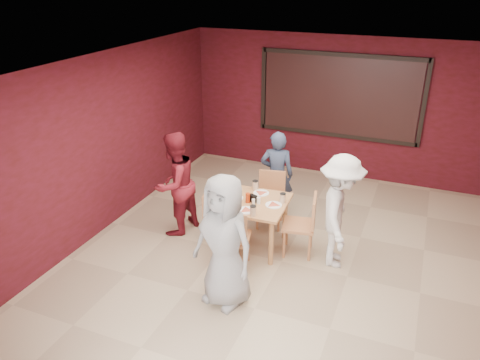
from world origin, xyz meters
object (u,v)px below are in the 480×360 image
at_px(chair_back, 271,195).
at_px(diner_left, 175,184).
at_px(chair_front, 232,237).
at_px(chair_right, 304,222).
at_px(diner_front, 224,242).
at_px(chair_left, 213,212).
at_px(diner_back, 277,175).
at_px(diner_right, 340,212).
at_px(dining_table, 254,207).

distance_m(chair_back, diner_left, 1.58).
distance_m(chair_front, chair_right, 1.14).
bearing_deg(chair_front, diner_left, 151.70).
bearing_deg(diner_front, chair_right, 82.07).
height_order(diner_front, diner_left, diner_front).
xyz_separation_m(chair_left, diner_front, (0.81, -1.37, 0.44)).
xyz_separation_m(chair_back, diner_front, (0.12, -2.12, 0.37)).
height_order(chair_back, diner_back, diner_back).
height_order(chair_left, diner_back, diner_back).
relative_size(chair_right, diner_front, 0.54).
height_order(chair_front, diner_front, diner_front).
height_order(chair_right, diner_right, diner_right).
height_order(dining_table, diner_right, diner_right).
bearing_deg(chair_right, diner_left, -176.53).
bearing_deg(chair_left, chair_back, 47.26).
relative_size(dining_table, diner_right, 0.60).
relative_size(chair_front, diner_front, 0.55).
distance_m(chair_back, chair_right, 1.02).
distance_m(dining_table, diner_front, 1.37).
distance_m(dining_table, diner_left, 1.33).
distance_m(chair_back, diner_front, 2.16).
height_order(chair_back, chair_right, chair_right).
bearing_deg(chair_back, chair_front, -92.30).
xyz_separation_m(chair_front, chair_back, (0.06, 1.49, -0.04)).
height_order(chair_front, chair_left, chair_front).
bearing_deg(chair_right, chair_back, 137.67).
distance_m(chair_left, diner_left, 0.74).
bearing_deg(diner_back, diner_left, 26.82).
relative_size(chair_left, diner_front, 0.44).
relative_size(chair_back, diner_front, 0.52).
relative_size(dining_table, chair_front, 1.04).
relative_size(dining_table, diner_front, 0.57).
bearing_deg(chair_front, diner_back, 88.15).
xyz_separation_m(chair_front, diner_left, (-1.26, 0.68, 0.29)).
xyz_separation_m(diner_front, diner_right, (1.14, 1.38, -0.04)).
height_order(diner_front, diner_right, diner_front).
relative_size(chair_front, chair_left, 1.26).
xyz_separation_m(dining_table, chair_back, (0.00, 0.78, -0.16)).
bearing_deg(chair_front, chair_back, 87.70).
distance_m(dining_table, diner_right, 1.27).
height_order(diner_front, diner_back, diner_front).
distance_m(chair_right, diner_left, 2.10).
bearing_deg(diner_right, dining_table, 80.88).
distance_m(chair_front, diner_left, 1.46).
bearing_deg(diner_back, chair_right, 114.72).
xyz_separation_m(chair_front, chair_left, (-0.64, 0.74, -0.11)).
height_order(dining_table, diner_back, diner_back).
bearing_deg(diner_right, chair_front, 108.88).
height_order(chair_back, diner_right, diner_right).
distance_m(chair_front, chair_left, 0.98).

